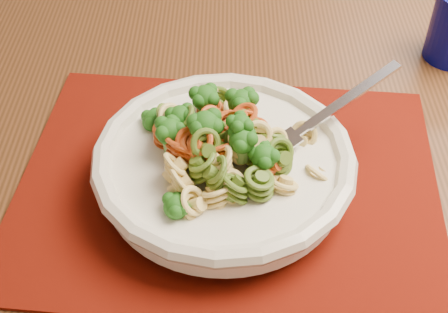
% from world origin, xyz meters
% --- Properties ---
extents(dining_table, '(1.52, 1.25, 0.71)m').
position_xyz_m(dining_table, '(-0.43, -0.64, 0.60)').
color(dining_table, '#522D17').
rests_on(dining_table, ground).
extents(placemat, '(0.49, 0.42, 0.00)m').
position_xyz_m(placemat, '(-0.42, -0.77, 0.71)').
color(placemat, '#5F0F04').
rests_on(placemat, dining_table).
extents(pasta_bowl, '(0.25, 0.25, 0.05)m').
position_xyz_m(pasta_bowl, '(-0.42, -0.77, 0.74)').
color(pasta_bowl, silver).
rests_on(pasta_bowl, placemat).
extents(pasta_broccoli_heap, '(0.22, 0.22, 0.06)m').
position_xyz_m(pasta_broccoli_heap, '(-0.42, -0.77, 0.75)').
color(pasta_broccoli_heap, '#EFD376').
rests_on(pasta_broccoli_heap, pasta_bowl).
extents(fork, '(0.13, 0.16, 0.08)m').
position_xyz_m(fork, '(-0.37, -0.73, 0.75)').
color(fork, silver).
rests_on(fork, pasta_bowl).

